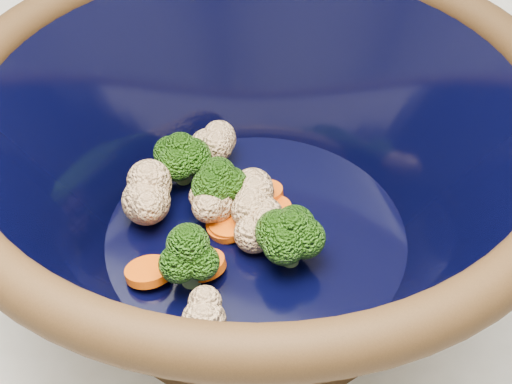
% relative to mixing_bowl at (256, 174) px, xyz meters
% --- Properties ---
extents(mixing_bowl, '(0.40, 0.40, 0.17)m').
position_rel_mixing_bowl_xyz_m(mixing_bowl, '(0.00, 0.00, 0.00)').
color(mixing_bowl, black).
rests_on(mixing_bowl, counter).
extents(vegetable_pile, '(0.14, 0.17, 0.05)m').
position_rel_mixing_bowl_xyz_m(vegetable_pile, '(-0.02, -0.01, -0.03)').
color(vegetable_pile, '#608442').
rests_on(vegetable_pile, mixing_bowl).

